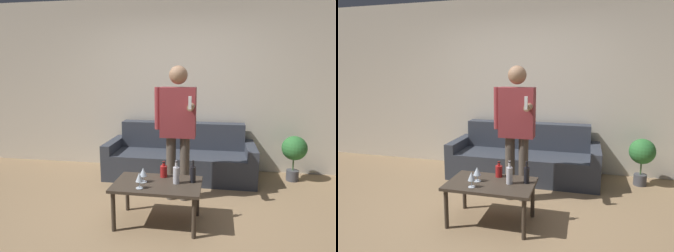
{
  "view_description": "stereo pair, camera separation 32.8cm",
  "coord_description": "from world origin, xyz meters",
  "views": [
    {
      "loc": [
        0.62,
        -2.73,
        1.58
      ],
      "look_at": [
        0.05,
        0.65,
        0.95
      ],
      "focal_mm": 32.0,
      "sensor_mm": 36.0,
      "label": 1
    },
    {
      "loc": [
        0.95,
        -2.66,
        1.58
      ],
      "look_at": [
        0.05,
        0.65,
        0.95
      ],
      "focal_mm": 32.0,
      "sensor_mm": 36.0,
      "label": 2
    }
  ],
  "objects": [
    {
      "name": "bottle_green",
      "position": [
        0.22,
        0.16,
        0.54
      ],
      "size": [
        0.07,
        0.07,
        0.24
      ],
      "color": "silver",
      "rests_on": "coffee_table"
    },
    {
      "name": "bottle_dark",
      "position": [
        0.39,
        0.22,
        0.54
      ],
      "size": [
        0.06,
        0.06,
        0.23
      ],
      "color": "black",
      "rests_on": "coffee_table"
    },
    {
      "name": "person_standing_front",
      "position": [
        0.15,
        0.77,
        0.97
      ],
      "size": [
        0.5,
        0.43,
        1.65
      ],
      "color": "brown",
      "rests_on": "ground_plane"
    },
    {
      "name": "potted_plant",
      "position": [
        1.72,
        1.68,
        0.45
      ],
      "size": [
        0.35,
        0.35,
        0.66
      ],
      "color": "#4C4C51",
      "rests_on": "ground_plane"
    },
    {
      "name": "bottle_orange",
      "position": [
        0.06,
        0.32,
        0.51
      ],
      "size": [
        0.08,
        0.08,
        0.17
      ],
      "color": "#B21E1E",
      "rests_on": "coffee_table"
    },
    {
      "name": "couch",
      "position": [
        0.08,
        1.62,
        0.28
      ],
      "size": [
        2.19,
        0.81,
        0.79
      ],
      "color": "#383D47",
      "rests_on": "ground_plane"
    },
    {
      "name": "coffee_table",
      "position": [
        0.03,
        0.14,
        0.39
      ],
      "size": [
        0.9,
        0.57,
        0.44
      ],
      "color": "#3D3328",
      "rests_on": "ground_plane"
    },
    {
      "name": "ground_plane",
      "position": [
        0.0,
        0.0,
        0.0
      ],
      "size": [
        16.0,
        16.0,
        0.0
      ],
      "primitive_type": "plane",
      "color": "#997A56"
    },
    {
      "name": "wine_glass_near",
      "position": [
        -0.12,
        -0.03,
        0.55
      ],
      "size": [
        0.07,
        0.07,
        0.16
      ],
      "color": "silver",
      "rests_on": "coffee_table"
    },
    {
      "name": "wine_glass_far",
      "position": [
        -0.12,
        0.14,
        0.55
      ],
      "size": [
        0.08,
        0.08,
        0.15
      ],
      "color": "silver",
      "rests_on": "coffee_table"
    },
    {
      "name": "wall_back",
      "position": [
        0.0,
        2.05,
        1.35
      ],
      "size": [
        8.0,
        0.06,
        2.7
      ],
      "color": "beige",
      "rests_on": "ground_plane"
    }
  ]
}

